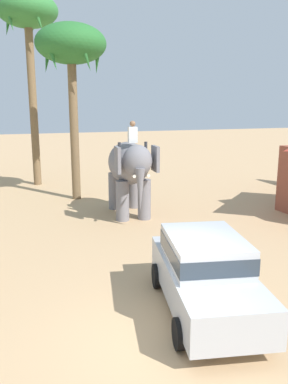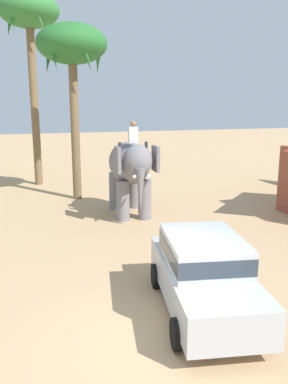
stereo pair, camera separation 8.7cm
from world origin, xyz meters
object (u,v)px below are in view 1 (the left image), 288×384
Objects in this scene: car_sedan_foreground at (205,271)px; elephant_with_mahout at (130,168)px; palm_tree_behind_elephant at (28,18)px; palm_tree_near_hut at (71,49)px.

elephant_with_mahout is at bearing 83.76° from car_sedan_foreground.
palm_tree_behind_elephant is 1.27× the size of palm_tree_near_hut.
palm_tree_near_hut is (-1.54, 3.68, 4.95)m from elephant_with_mahout.
palm_tree_near_hut is (1.46, -4.29, -2.02)m from palm_tree_behind_elephant.
elephant_with_mahout is 0.39× the size of palm_tree_behind_elephant.
palm_tree_behind_elephant is at bearing 97.67° from car_sedan_foreground.
elephant_with_mahout is at bearing -67.36° from palm_tree_near_hut.
car_sedan_foreground is at bearing -86.65° from palm_tree_near_hut.
car_sedan_foreground is at bearing -96.24° from elephant_with_mahout.
palm_tree_behind_elephant is at bearing 108.78° from palm_tree_near_hut.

